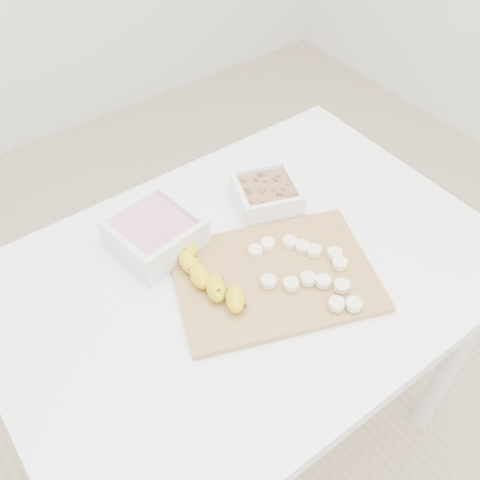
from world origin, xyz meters
TOP-DOWN VIEW (x-y plane):
  - ground at (0.00, 0.00)m, footprint 3.50×3.50m
  - table at (0.00, 0.00)m, footprint 1.00×0.70m
  - bowl_yogurt at (-0.11, 0.16)m, footprint 0.18×0.18m
  - bowl_granola at (0.14, 0.13)m, footprint 0.17×0.17m
  - cutting_board at (0.03, -0.05)m, footprint 0.45×0.39m
  - banana at (-0.09, 0.01)m, footprint 0.09×0.22m
  - banana_slices at (0.08, -0.08)m, footprint 0.18×0.24m

SIDE VIEW (x-z plane):
  - ground at x=0.00m, z-range 0.00..0.00m
  - table at x=0.00m, z-range 0.28..1.03m
  - cutting_board at x=0.03m, z-range 0.75..0.76m
  - banana_slices at x=0.08m, z-range 0.76..0.78m
  - bowl_granola at x=0.14m, z-range 0.75..0.81m
  - banana at x=-0.09m, z-range 0.77..0.80m
  - bowl_yogurt at x=-0.11m, z-range 0.75..0.82m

